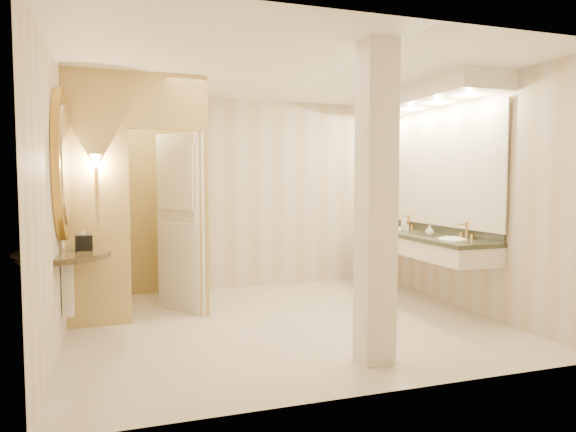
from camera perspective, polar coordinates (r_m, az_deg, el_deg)
name	(u,v)px	position (r m, az deg, el deg)	size (l,w,h in m)	color
floor	(286,322)	(5.73, -0.25, -11.71)	(4.50, 4.50, 0.00)	beige
ceiling	(286,72)	(5.64, -0.26, 15.75)	(4.50, 4.50, 0.00)	white
wall_back	(243,194)	(7.45, -5.02, 2.43)	(4.50, 0.02, 2.70)	beige
wall_front	(373,209)	(3.67, 9.44, 0.79)	(4.50, 0.02, 2.70)	beige
wall_left	(58,202)	(5.28, -24.17, 1.45)	(0.02, 4.00, 2.70)	beige
wall_right	(462,197)	(6.57, 18.76, 2.02)	(0.02, 4.00, 2.70)	beige
toilet_closet	(170,194)	(6.24, -12.98, 2.37)	(1.50, 1.55, 2.70)	tan
wall_sconce	(96,163)	(5.68, -20.56, 5.56)	(0.14, 0.14, 0.42)	gold
vanity	(424,174)	(6.74, 14.91, 4.51)	(0.75, 2.55, 2.09)	silver
console_shelf	(63,202)	(5.28, -23.76, 1.47)	(1.11, 1.11, 2.00)	black
pillar	(376,204)	(4.38, 9.74, 1.30)	(0.27, 0.27, 2.70)	silver
tissue_box	(84,243)	(5.36, -21.75, -2.76)	(0.15, 0.15, 0.15)	black
toilet	(101,269)	(7.04, -20.10, -5.58)	(0.46, 0.80, 0.82)	white
soap_bottle_a	(406,226)	(7.05, 12.97, -1.13)	(0.05, 0.06, 0.12)	beige
soap_bottle_b	(429,230)	(6.50, 15.44, -1.56)	(0.10, 0.10, 0.13)	silver
soap_bottle_c	(404,222)	(7.12, 12.75, -0.70)	(0.08, 0.08, 0.21)	#C6B28C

